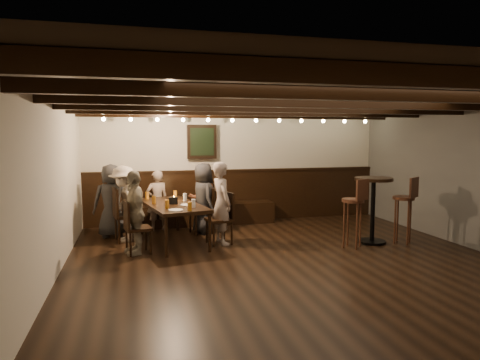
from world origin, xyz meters
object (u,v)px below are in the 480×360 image
object	(u,v)px
person_bench_centre	(157,201)
bar_stool_right	(403,219)
person_right_far	(222,203)
high_top_table	(373,200)
person_right_near	(203,198)
chair_right_far	(220,228)
bar_stool_left	(353,222)
dining_table	(172,207)
person_left_near	(124,204)
chair_left_near	(126,225)
person_bench_right	(203,198)
person_bench_left	(111,201)
chair_right_near	(202,219)
person_left_far	(135,212)
chair_left_far	(137,237)

from	to	relation	value
person_bench_centre	bar_stool_right	xyz separation A→B (m)	(4.11, -2.08, -0.16)
person_right_far	high_top_table	size ratio (longest dim) A/B	1.24
person_bench_centre	person_right_near	bearing A→B (deg)	141.34
chair_right_far	bar_stool_left	world-z (taller)	bar_stool_left
dining_table	bar_stool_left	size ratio (longest dim) A/B	1.69
chair_right_far	person_left_near	bearing A→B (deg)	58.51
bar_stool_right	high_top_table	bearing A→B (deg)	130.70
chair_left_near	bar_stool_left	bearing A→B (deg)	57.98
person_bench_right	bar_stool_left	distance (m)	3.08
person_bench_left	person_right_far	world-z (taller)	person_right_far
high_top_table	chair_right_near	bearing A→B (deg)	152.08
person_left_near	bar_stool_left	distance (m)	3.99
person_bench_left	person_left_far	size ratio (longest dim) A/B	1.02
dining_table	chair_right_near	size ratio (longest dim) A/B	2.22
chair_right_near	chair_right_far	world-z (taller)	chair_right_far
person_left_far	person_right_near	size ratio (longest dim) A/B	0.98
chair_right_near	chair_right_far	size ratio (longest dim) A/B	0.99
chair_left_near	person_left_near	size ratio (longest dim) A/B	0.71
dining_table	chair_left_near	xyz separation A→B (m)	(-0.79, 0.30, -0.34)
chair_left_far	bar_stool_right	xyz separation A→B (m)	(4.52, -0.47, 0.17)
chair_left_near	chair_left_far	distance (m)	0.90
chair_left_near	person_bench_right	bearing A→B (deg)	105.52
person_left_near	bar_stool_left	bearing A→B (deg)	58.21
person_bench_left	person_left_far	xyz separation A→B (m)	(0.41, -1.29, -0.01)
chair_left_far	person_left_near	distance (m)	0.99
chair_left_far	chair_right_near	distance (m)	1.70
chair_right_near	person_right_near	size ratio (longest dim) A/B	0.65
chair_right_near	person_right_near	world-z (taller)	person_right_near
chair_right_near	bar_stool_left	bearing A→B (deg)	-137.61
chair_right_far	person_right_near	distance (m)	0.99
chair_left_far	bar_stool_left	size ratio (longest dim) A/B	0.73
person_left_near	bar_stool_left	world-z (taller)	person_left_near
high_top_table	bar_stool_left	size ratio (longest dim) A/B	0.99
person_bench_left	person_bench_right	xyz separation A→B (m)	(1.77, 0.35, -0.07)
bar_stool_left	bar_stool_right	distance (m)	1.00
high_top_table	person_bench_centre	bearing A→B (deg)	151.94
person_left_near	bar_stool_right	distance (m)	4.92
person_left_far	bar_stool_left	size ratio (longest dim) A/B	1.14
chair_right_far	chair_left_near	bearing A→B (deg)	57.98
person_bench_right	person_left_near	size ratio (longest dim) A/B	0.91
person_bench_centre	person_bench_right	xyz separation A→B (m)	(0.91, 0.03, 0.01)
chair_right_near	person_bench_centre	world-z (taller)	person_bench_centre
person_bench_centre	chair_left_far	bearing A→B (deg)	64.42
chair_right_near	bar_stool_right	world-z (taller)	bar_stool_right
person_bench_right	bar_stool_right	xyz separation A→B (m)	(3.20, -2.11, -0.18)
chair_left_near	person_bench_centre	xyz separation A→B (m)	(0.59, 0.73, 0.31)
person_bench_right	person_left_far	size ratio (longest dim) A/B	0.92
person_bench_left	chair_right_near	bearing A→B (deg)	164.46
person_right_far	bar_stool_right	bearing A→B (deg)	-115.05
dining_table	person_bench_centre	size ratio (longest dim) A/B	1.65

